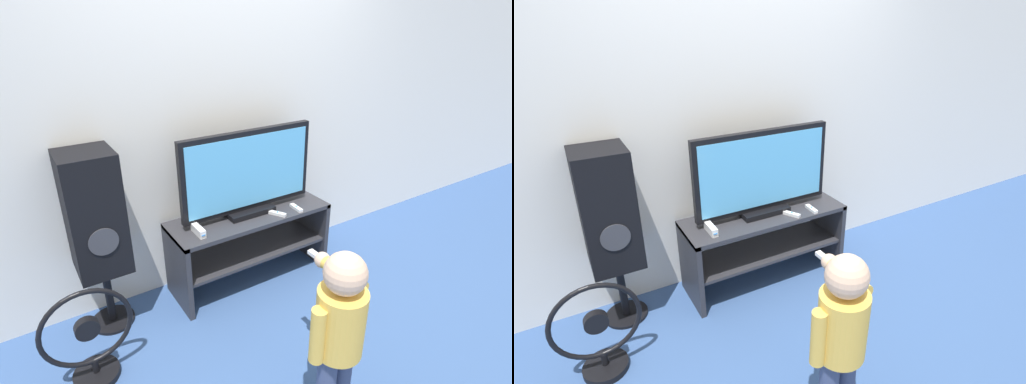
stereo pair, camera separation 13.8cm
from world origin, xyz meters
TOP-DOWN VIEW (x-y plane):
  - ground_plane at (0.00, 0.00)m, footprint 16.00×16.00m
  - wall_back at (0.00, 0.50)m, footprint 10.00×0.06m
  - tv_stand at (0.00, 0.21)m, footprint 1.21×0.42m
  - television at (0.00, 0.23)m, footprint 1.03×0.20m
  - game_console at (-0.45, 0.14)m, footprint 0.04×0.16m
  - remote_primary at (0.33, 0.08)m, footprint 0.04×0.13m
  - remote_secondary at (0.16, 0.08)m, footprint 0.09×0.13m
  - child at (-0.24, -0.97)m, footprint 0.36×0.52m
  - speaker_tower at (-1.04, 0.29)m, footprint 0.31×0.33m
  - floor_fan at (-1.24, -0.12)m, footprint 0.49×0.25m

SIDE VIEW (x-z plane):
  - ground_plane at x=0.00m, z-range 0.00..0.00m
  - floor_fan at x=-1.24m, z-range -0.03..0.57m
  - tv_stand at x=0.00m, z-range 0.09..0.65m
  - child at x=-0.24m, z-range 0.08..1.02m
  - remote_primary at x=0.33m, z-range 0.56..0.58m
  - remote_secondary at x=0.16m, z-range 0.56..0.58m
  - game_console at x=-0.45m, z-range 0.56..0.61m
  - speaker_tower at x=-1.04m, z-range 0.19..1.39m
  - television at x=0.00m, z-range 0.55..1.17m
  - wall_back at x=0.00m, z-range 0.00..2.60m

